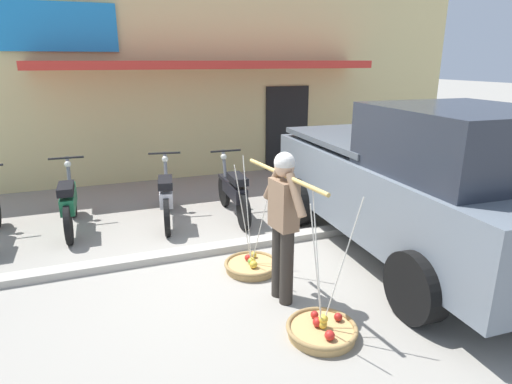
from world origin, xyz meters
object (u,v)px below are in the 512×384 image
at_px(fruit_vendor, 283,218).
at_px(motorcycle_second_in_row, 69,203).
at_px(motorcycle_end_of_row, 234,192).
at_px(fruit_basket_right_side, 252,265).
at_px(parked_truck, 416,184).
at_px(fruit_basket_left_side, 322,329).
at_px(motorcycle_third_in_row, 167,196).

distance_m(fruit_vendor, motorcycle_second_in_row, 3.87).
distance_m(motorcycle_second_in_row, motorcycle_end_of_row, 2.61).
bearing_deg(fruit_basket_right_side, motorcycle_end_of_row, 78.78).
height_order(fruit_vendor, motorcycle_end_of_row, fruit_vendor).
height_order(motorcycle_second_in_row, motorcycle_end_of_row, same).
bearing_deg(motorcycle_second_in_row, parked_truck, -31.13).
relative_size(fruit_basket_left_side, fruit_basket_right_side, 1.00).
height_order(fruit_basket_right_side, motorcycle_second_in_row, fruit_basket_right_side).
bearing_deg(fruit_basket_right_side, fruit_vendor, -83.81).
relative_size(fruit_basket_right_side, motorcycle_second_in_row, 0.80).
relative_size(fruit_basket_left_side, parked_truck, 0.30).
xyz_separation_m(fruit_vendor, parked_truck, (2.11, 0.42, 0.05)).
height_order(fruit_basket_left_side, parked_truck, parked_truck).
xyz_separation_m(fruit_basket_right_side, motorcycle_second_in_row, (-2.20, 2.31, 0.38)).
height_order(fruit_basket_left_side, motorcycle_end_of_row, fruit_basket_left_side).
bearing_deg(fruit_vendor, fruit_basket_left_side, -83.70).
height_order(fruit_basket_left_side, fruit_basket_right_side, same).
bearing_deg(parked_truck, fruit_basket_left_side, -149.52).
distance_m(motorcycle_third_in_row, motorcycle_end_of_row, 1.11).
height_order(fruit_basket_right_side, parked_truck, parked_truck).
distance_m(fruit_basket_right_side, parked_truck, 2.42).
distance_m(fruit_basket_left_side, fruit_basket_right_side, 1.55).
bearing_deg(fruit_basket_left_side, motorcycle_end_of_row, 86.45).
xyz_separation_m(fruit_basket_right_side, parked_truck, (2.20, -0.35, 0.96)).
height_order(motorcycle_third_in_row, motorcycle_end_of_row, same).
xyz_separation_m(motorcycle_third_in_row, motorcycle_end_of_row, (1.10, -0.19, 0.00)).
relative_size(fruit_basket_right_side, parked_truck, 0.30).
relative_size(motorcycle_second_in_row, motorcycle_third_in_row, 1.01).
bearing_deg(parked_truck, fruit_basket_right_side, 171.04).
xyz_separation_m(fruit_basket_left_side, motorcycle_second_in_row, (-2.37, 3.85, 0.38)).
xyz_separation_m(fruit_basket_left_side, fruit_basket_right_side, (-0.17, 1.54, -0.00)).
bearing_deg(fruit_basket_right_side, fruit_basket_left_side, -83.76).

